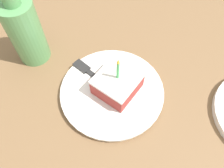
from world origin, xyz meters
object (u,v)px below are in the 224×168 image
(bottle, at_px, (25,30))
(fork, at_px, (94,76))
(cake_slice, at_px, (117,83))
(plate, at_px, (112,91))

(bottle, bearing_deg, fork, -170.48)
(fork, height_order, bottle, bottle)
(fork, relative_size, bottle, 0.70)
(cake_slice, height_order, fork, cake_slice)
(cake_slice, distance_m, bottle, 0.26)
(plate, bearing_deg, cake_slice, -135.13)
(cake_slice, xyz_separation_m, fork, (0.07, 0.01, -0.02))
(plate, distance_m, bottle, 0.26)
(plate, height_order, bottle, bottle)
(cake_slice, bearing_deg, bottle, 8.11)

